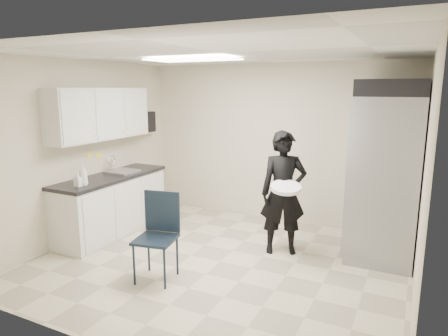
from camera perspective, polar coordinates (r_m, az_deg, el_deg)
The scene contains 21 objects.
floor at distance 5.29m, azimuth -0.55°, elevation -13.22°, with size 4.50×4.50×0.00m, color #BFB596.
ceiling at distance 4.82m, azimuth -0.61°, elevation 16.12°, with size 4.50×4.50×0.00m, color silver.
back_wall at distance 6.71m, azimuth 7.16°, elevation 3.58°, with size 4.50×4.50×0.00m, color beige.
left_wall at distance 6.23m, azimuth -19.41°, elevation 2.41°, with size 4.00×4.00×0.00m, color beige.
right_wall at distance 4.38m, azimuth 26.69°, elevation -1.71°, with size 4.00×4.00×0.00m, color beige.
ceiling_panel at distance 5.46m, azimuth -4.47°, elevation 15.22°, with size 1.20×0.60×0.02m, color white.
lower_counter at distance 6.35m, azimuth -15.69°, elevation -5.26°, with size 0.60×1.90×0.86m, color silver.
countertop at distance 6.24m, azimuth -15.92°, elevation -1.25°, with size 0.64×1.95×0.05m, color black.
sink at distance 6.41m, azimuth -14.29°, elevation -0.96°, with size 0.42×0.40×0.14m, color gray.
faucet at distance 6.51m, azimuth -15.69°, elevation 0.50°, with size 0.02×0.02×0.24m, color silver.
upper_cabinets at distance 6.19m, azimuth -17.26°, elevation 7.39°, with size 0.35×1.80×0.75m, color silver.
towel_dispenser at distance 7.12m, azimuth -11.17°, elevation 6.49°, with size 0.22×0.30×0.35m, color black.
notice_sticker_left at distance 6.30m, azimuth -18.68°, elevation 1.82°, with size 0.00×0.12×0.07m, color yellow.
notice_sticker_right at distance 6.45m, azimuth -17.41°, elevation 1.75°, with size 0.00×0.12×0.07m, color yellow.
commercial_fridge at distance 5.69m, azimuth 22.26°, elevation -1.15°, with size 0.80×1.35×2.10m, color gray.
fridge_compressor at distance 5.58m, azimuth 23.16°, elevation 10.47°, with size 0.80×1.35×0.20m, color black.
folding_chair at distance 4.72m, azimuth -9.76°, elevation -10.03°, with size 0.44×0.44×0.99m, color black.
man_tuxedo at distance 5.37m, azimuth 8.47°, elevation -3.55°, with size 0.61×0.41×1.66m, color black.
bucket_lid at distance 5.10m, azimuth 8.84°, elevation -2.77°, with size 0.39×0.39×0.05m, color white.
soap_bottle_a at distance 5.67m, azimuth -19.46°, elevation -0.91°, with size 0.11×0.11×0.29m, color silver.
soap_bottle_b at distance 5.65m, azimuth -20.12°, elevation -1.53°, with size 0.09×0.09×0.20m, color silver.
Camera 1 is at (2.17, -4.29, 2.20)m, focal length 32.00 mm.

